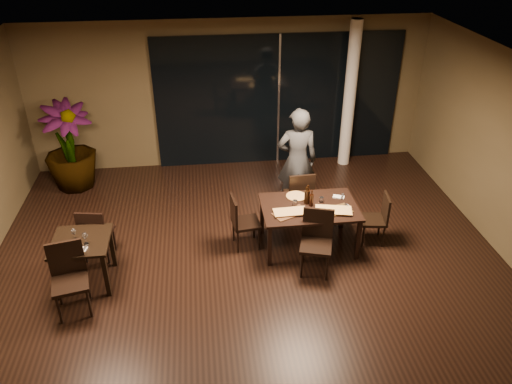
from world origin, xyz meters
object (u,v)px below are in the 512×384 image
at_px(chair_main_left, 241,220).
at_px(chair_main_right, 378,216).
at_px(main_table, 309,210).
at_px(bottle_c, 306,195).
at_px(chair_side_far, 95,232).
at_px(chair_side_near, 69,274).
at_px(diner, 297,161).
at_px(bottle_a, 308,195).
at_px(potted_plant, 69,147).
at_px(chair_main_near, 317,238).
at_px(bottle_b, 312,198).
at_px(side_table, 82,247).
at_px(chair_main_far, 300,194).

xyz_separation_m(chair_main_left, chair_main_right, (2.22, -0.13, -0.03)).
relative_size(main_table, bottle_c, 5.19).
xyz_separation_m(chair_side_far, chair_side_near, (-0.18, -1.04, 0.05)).
distance_m(diner, bottle_a, 1.10).
bearing_deg(diner, potted_plant, -13.49).
height_order(chair_main_near, chair_side_far, chair_main_near).
distance_m(chair_side_far, bottle_b, 3.36).
bearing_deg(chair_main_right, side_table, -75.90).
relative_size(chair_main_left, chair_side_far, 0.98).
bearing_deg(chair_main_left, main_table, -103.24).
xyz_separation_m(diner, potted_plant, (-4.14, 1.31, -0.11)).
distance_m(bottle_a, bottle_b, 0.09).
height_order(side_table, chair_main_right, chair_main_right).
xyz_separation_m(potted_plant, bottle_c, (4.08, -2.38, 0.04)).
distance_m(bottle_b, bottle_c, 0.11).
distance_m(main_table, chair_side_near, 3.64).
height_order(chair_main_left, potted_plant, potted_plant).
height_order(main_table, chair_side_near, chair_side_near).
bearing_deg(chair_side_far, potted_plant, -62.03).
bearing_deg(chair_main_near, chair_side_near, -155.97).
bearing_deg(chair_main_right, chair_main_left, -85.28).
bearing_deg(chair_main_far, bottle_b, 89.18).
height_order(main_table, chair_main_near, chair_main_near).
bearing_deg(chair_main_near, bottle_b, 103.81).
height_order(chair_main_left, bottle_a, bottle_a).
relative_size(main_table, side_table, 1.88).
bearing_deg(chair_side_near, bottle_b, 3.94).
bearing_deg(bottle_c, chair_main_far, 86.38).
bearing_deg(side_table, bottle_c, 10.18).
xyz_separation_m(side_table, diner, (3.42, 1.68, 0.34)).
distance_m(main_table, chair_main_right, 1.16).
height_order(potted_plant, bottle_c, potted_plant).
relative_size(chair_main_far, bottle_b, 3.50).
bearing_deg(chair_main_far, chair_side_far, 9.37).
distance_m(chair_main_right, potted_plant, 5.84).
xyz_separation_m(chair_main_left, bottle_c, (1.04, -0.01, 0.38)).
bearing_deg(bottle_b, chair_main_left, 174.88).
distance_m(side_table, bottle_b, 3.48).
bearing_deg(bottle_b, chair_main_near, -93.08).
height_order(potted_plant, bottle_b, potted_plant).
bearing_deg(bottle_b, bottle_a, 124.09).
relative_size(side_table, bottle_b, 2.91).
distance_m(side_table, chair_main_right, 4.57).
xyz_separation_m(main_table, chair_main_near, (-0.00, -0.57, -0.12)).
distance_m(chair_main_right, bottle_a, 1.25).
bearing_deg(chair_main_right, bottle_c, -87.67).
height_order(main_table, bottle_c, bottle_c).
bearing_deg(chair_main_near, potted_plant, 160.25).
height_order(side_table, chair_side_far, chair_side_far).
bearing_deg(chair_side_far, chair_side_near, 90.34).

